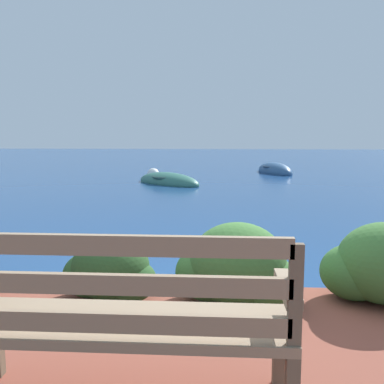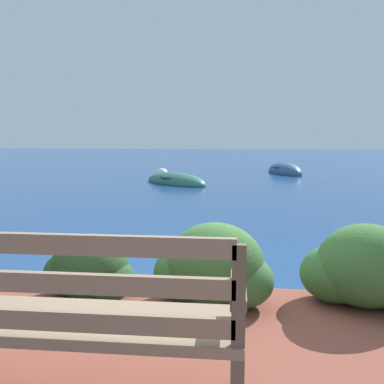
{
  "view_description": "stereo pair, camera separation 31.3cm",
  "coord_description": "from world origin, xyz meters",
  "views": [
    {
      "loc": [
        0.36,
        -3.7,
        1.58
      ],
      "look_at": [
        -0.12,
        4.02,
        0.51
      ],
      "focal_mm": 40.0,
      "sensor_mm": 36.0,
      "label": 1
    },
    {
      "loc": [
        0.67,
        -3.67,
        1.58
      ],
      "look_at": [
        -0.12,
        4.02,
        0.51
      ],
      "focal_mm": 40.0,
      "sensor_mm": 36.0,
      "label": 2
    }
  ],
  "objects": [
    {
      "name": "ground_plane",
      "position": [
        0.0,
        0.0,
        0.0
      ],
      "size": [
        80.0,
        80.0,
        0.0
      ],
      "color": "navy"
    },
    {
      "name": "hedge_clump_far_right",
      "position": [
        1.69,
        -0.29,
        0.5
      ],
      "size": [
        0.97,
        0.7,
        0.66
      ],
      "color": "#38662D",
      "rests_on": "patio_terrace"
    },
    {
      "name": "hedge_clump_right",
      "position": [
        0.5,
        -0.39,
        0.51
      ],
      "size": [
        0.97,
        0.7,
        0.66
      ],
      "color": "#38662D",
      "rests_on": "patio_terrace"
    },
    {
      "name": "hedge_clump_centre",
      "position": [
        -0.53,
        -0.37,
        0.45
      ],
      "size": [
        0.8,
        0.57,
        0.54
      ],
      "color": "#284C23",
      "rests_on": "patio_terrace"
    },
    {
      "name": "rowboat_mid",
      "position": [
        2.6,
        13.48,
        0.06
      ],
      "size": [
        1.63,
        2.61,
        0.75
      ],
      "rotation": [
        0.0,
        0.0,
        5.03
      ],
      "color": "#2D517A",
      "rests_on": "ground_plane"
    },
    {
      "name": "rowboat_nearest",
      "position": [
        -1.23,
        9.66,
        0.05
      ],
      "size": [
        2.6,
        2.53,
        0.62
      ],
      "rotation": [
        0.0,
        0.0,
        5.53
      ],
      "color": "#336B5B",
      "rests_on": "ground_plane"
    },
    {
      "name": "park_bench",
      "position": [
        -0.09,
        -1.78,
        0.71
      ],
      "size": [
        1.64,
        0.48,
        0.93
      ],
      "rotation": [
        0.0,
        0.0,
        -0.14
      ],
      "color": "brown",
      "rests_on": "patio_terrace"
    },
    {
      "name": "mooring_buoy",
      "position": [
        -2.04,
        11.82,
        0.08
      ],
      "size": [
        0.51,
        0.51,
        0.46
      ],
      "color": "white",
      "rests_on": "ground_plane"
    }
  ]
}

